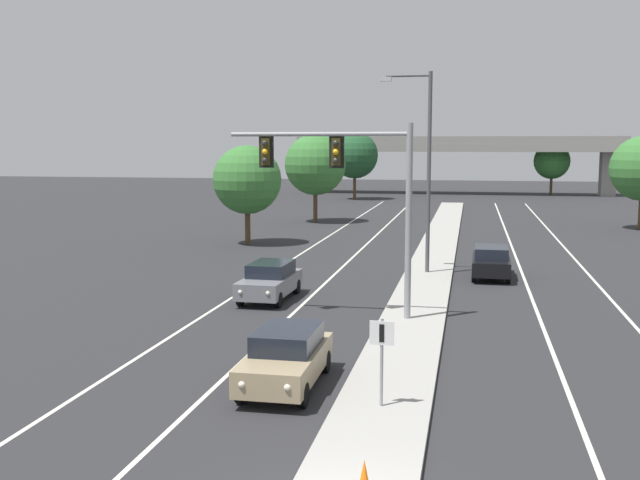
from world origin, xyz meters
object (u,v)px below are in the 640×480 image
Objects in this scene: street_lamp_median at (425,160)px; traffic_cone_median_nose at (364,480)px; car_oncoming_tan at (286,357)px; car_receding_black at (491,261)px; median_sign_post at (382,349)px; car_oncoming_grey at (270,280)px; tree_far_right_b at (552,161)px; overhead_signal_mast at (351,179)px; tree_far_left_b at (315,165)px; tree_far_left_c at (355,155)px; tree_far_left_a at (247,180)px.

street_lamp_median reaches higher than traffic_cone_median_nose.
car_oncoming_tan is 19.33m from car_receding_black.
median_sign_post reaches higher than car_oncoming_grey.
median_sign_post is at bearing -98.24° from tree_far_right_b.
overhead_signal_mast is 9.73× the size of traffic_cone_median_nose.
car_oncoming_grey reaches higher than traffic_cone_median_nose.
tree_far_left_b reaches higher than tree_far_right_b.
overhead_signal_mast reaches higher than tree_far_right_b.
traffic_cone_median_nose is at bearing -81.08° from tree_far_left_c.
car_receding_black is 0.69× the size of tree_far_left_a.
street_lamp_median is at bearing -77.47° from tree_far_left_c.
overhead_signal_mast reaches higher than car_receding_black.
street_lamp_median reaches higher than car_oncoming_grey.
traffic_cone_median_nose is (3.05, -6.41, -0.31)m from car_oncoming_tan.
overhead_signal_mast is 35.97m from tree_far_left_b.
traffic_cone_median_nose is 0.09× the size of tree_far_left_c.
tree_far_left_c is (0.62, 42.29, 1.05)m from tree_far_left_a.
car_oncoming_grey is 11.85m from car_receding_black.
median_sign_post is 72.99m from tree_far_left_c.
tree_far_left_b reaches higher than median_sign_post.
tree_far_left_c is (-9.02, 70.46, 4.51)m from car_oncoming_tan.
tree_far_left_c is at bearing 102.53° from street_lamp_median.
traffic_cone_median_nose is 37.03m from tree_far_left_a.
tree_far_left_c reaches higher than car_receding_black.
street_lamp_median is 1.47× the size of tree_far_right_b.
tree_far_left_b reaches higher than tree_far_left_a.
car_oncoming_grey is at bearing 142.87° from overhead_signal_mast.
tree_far_left_c reaches higher than traffic_cone_median_nose.
tree_far_left_a is (-10.11, 20.01, -1.02)m from overhead_signal_mast.
car_oncoming_tan and car_receding_black have the same top height.
tree_far_left_a reaches higher than car_oncoming_grey.
car_oncoming_tan and car_oncoming_grey have the same top height.
median_sign_post is at bearing -28.03° from car_oncoming_tan.
car_receding_black is 54.32m from tree_far_left_c.
median_sign_post is at bearing -89.22° from street_lamp_median.
tree_far_left_b is at bearing 103.89° from overhead_signal_mast.
overhead_signal_mast is 0.96× the size of tree_far_left_b.
tree_far_left_b is (-10.93, 44.55, 3.31)m from median_sign_post.
tree_far_left_a is at bearing 110.15° from traffic_cone_median_nose.
car_oncoming_grey is (-6.00, -7.46, -4.97)m from street_lamp_median.
car_oncoming_tan is at bearing 115.45° from traffic_cone_median_nose.
tree_far_right_b is at bearing 79.03° from overhead_signal_mast.
car_receding_black is at bearing -60.34° from tree_far_left_b.
overhead_signal_mast is 1.60× the size of car_receding_black.
tree_far_left_a is (-9.64, 28.17, 3.45)m from car_oncoming_tan.
street_lamp_median is 15.51m from tree_far_left_a.
median_sign_post is at bearing 93.19° from traffic_cone_median_nose.
tree_far_right_b is (15.11, 83.65, 3.62)m from car_oncoming_tan.
street_lamp_median is 25.60m from traffic_cone_median_nose.
tree_far_right_b is at bearing 79.76° from car_oncoming_tan.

